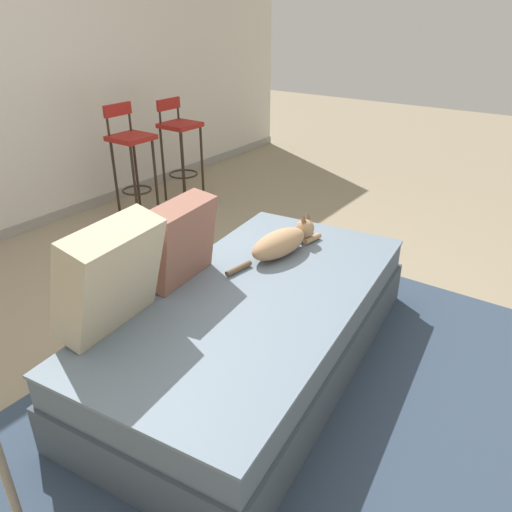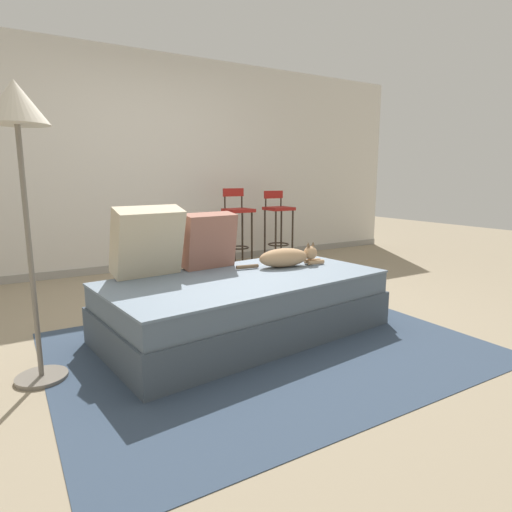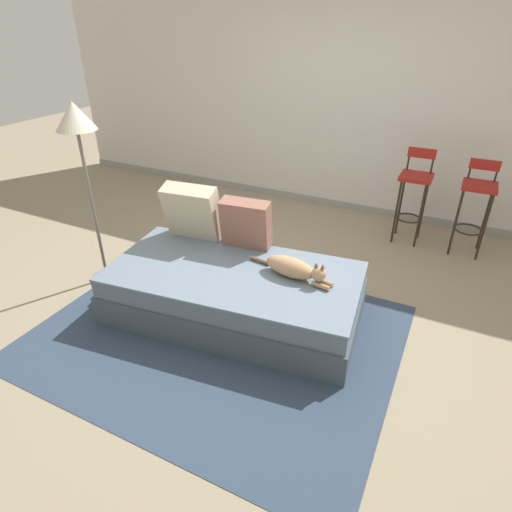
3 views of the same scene
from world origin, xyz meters
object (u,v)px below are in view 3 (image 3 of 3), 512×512
Objects in this scene: throw_pillow_middle at (246,224)px; cat at (294,268)px; floor_lamp at (78,134)px; throw_pillow_corner at (193,212)px; bar_stool_near_window at (414,188)px; bar_stool_by_doorway at (476,199)px; couch at (234,292)px.

cat is at bearing -26.26° from throw_pillow_middle.
throw_pillow_middle is 1.52m from floor_lamp.
floor_lamp reaches higher than throw_pillow_corner.
throw_pillow_corner is at bearing 27.90° from floor_lamp.
bar_stool_near_window reaches higher than throw_pillow_corner.
throw_pillow_middle is at bearing 20.06° from floor_lamp.
throw_pillow_middle is 0.64m from cat.
throw_pillow_middle is at bearing -124.84° from bar_stool_near_window.
cat is at bearing -11.61° from throw_pillow_corner.
bar_stool_by_doorway is at bearing 43.28° from throw_pillow_middle.
throw_pillow_middle is 2.00m from bar_stool_near_window.
floor_lamp is at bearing -174.14° from cat.
cat is 2.00m from bar_stool_near_window.
bar_stool_by_doorway is 3.74m from floor_lamp.
cat is 2.02m from floor_lamp.
throw_pillow_middle is 0.27× the size of floor_lamp.
throw_pillow_middle is 0.44× the size of bar_stool_near_window.
floor_lamp is at bearing -177.67° from couch.
floor_lamp is (-1.36, -0.06, 1.14)m from couch.
cat is (0.56, -0.27, -0.14)m from throw_pillow_middle.
cat is 2.25m from bar_stool_by_doorway.
bar_stool_near_window is (1.64, 1.70, -0.07)m from throw_pillow_corner.
bar_stool_near_window is at bearing 73.00° from cat.
throw_pillow_middle is at bearing 153.74° from cat.
bar_stool_near_window reaches higher than cat.
bar_stool_near_window is (1.14, 1.64, -0.04)m from throw_pillow_middle.
throw_pillow_corner is 0.69× the size of cat.
couch is 4.81× the size of throw_pillow_middle.
bar_stool_by_doorway is at bearing -0.08° from bar_stool_near_window.
floor_lamp is (-3.00, -2.10, 0.77)m from bar_stool_by_doorway.
cat is at bearing 15.96° from couch.
throw_pillow_middle reaches higher than cat.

